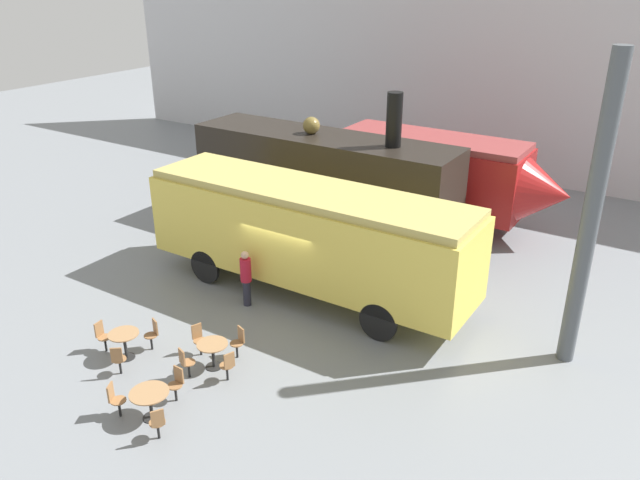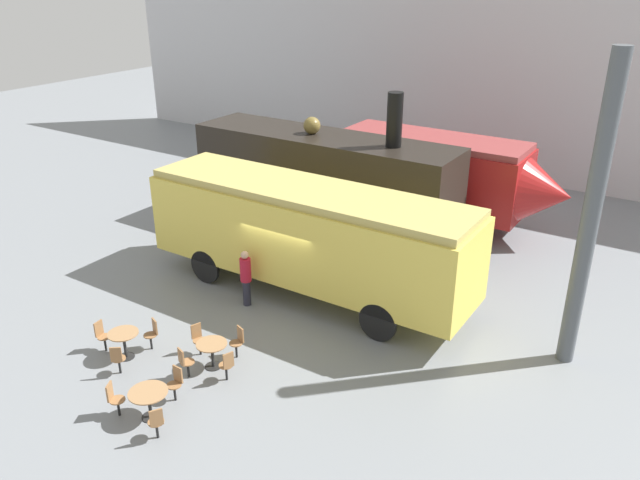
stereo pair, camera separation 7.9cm
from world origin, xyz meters
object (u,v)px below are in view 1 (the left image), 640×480
passenger_coach_vintage (308,231)px  cafe_table_near (124,339)px  visitor_person (246,276)px  cafe_chair_0 (102,334)px  cafe_table_mid (150,397)px  streamlined_locomotive (447,174)px  cafe_table_far (213,349)px  steam_locomotive (323,174)px

passenger_coach_vintage → cafe_table_near: size_ratio=13.13×
visitor_person → cafe_chair_0: bearing=-112.9°
cafe_chair_0 → visitor_person: size_ratio=0.48×
passenger_coach_vintage → cafe_chair_0: passenger_coach_vintage is taller
cafe_table_mid → cafe_chair_0: (-3.13, 1.24, -0.06)m
passenger_coach_vintage → streamlined_locomotive: bearing=79.8°
cafe_chair_0 → cafe_table_mid: bearing=-28.7°
passenger_coach_vintage → visitor_person: size_ratio=5.86×
cafe_table_far → cafe_chair_0: cafe_chair_0 is taller
streamlined_locomotive → cafe_table_near: bearing=-104.4°
cafe_chair_0 → visitor_person: bearing=60.1°
passenger_coach_vintage → cafe_table_near: bearing=-109.9°
cafe_table_far → visitor_person: size_ratio=0.44×
cafe_table_near → cafe_table_mid: cafe_table_near is taller
passenger_coach_vintage → cafe_table_far: passenger_coach_vintage is taller
passenger_coach_vintage → cafe_table_mid: passenger_coach_vintage is taller
steam_locomotive → cafe_table_far: bearing=-75.1°
cafe_table_near → cafe_table_far: (2.23, 0.94, -0.04)m
cafe_table_near → visitor_person: size_ratio=0.45×
steam_locomotive → cafe_table_near: size_ratio=12.87×
cafe_table_mid → cafe_chair_0: 3.37m
cafe_table_near → passenger_coach_vintage: bearing=70.1°
steam_locomotive → cafe_chair_0: size_ratio=11.91×
streamlined_locomotive → passenger_coach_vintage: (-1.39, -7.75, 0.01)m
streamlined_locomotive → steam_locomotive: (-3.63, -3.32, 0.25)m
streamlined_locomotive → cafe_table_mid: streamlined_locomotive is taller
streamlined_locomotive → visitor_person: 9.85m
steam_locomotive → visitor_person: steam_locomotive is taller
cafe_table_near → cafe_table_mid: bearing=-29.5°
cafe_table_far → cafe_chair_0: 3.18m
cafe_table_far → cafe_table_near: bearing=-157.2°
streamlined_locomotive → cafe_table_near: 13.92m
cafe_chair_0 → visitor_person: 4.41m
steam_locomotive → cafe_table_mid: bearing=-77.4°
visitor_person → cafe_table_mid: bearing=-74.9°
cafe_chair_0 → passenger_coach_vintage: bearing=56.9°
steam_locomotive → cafe_chair_0: steam_locomotive is taller
streamlined_locomotive → cafe_table_mid: 14.85m
cafe_table_mid → cafe_table_far: (-0.13, 2.27, -0.03)m
cafe_table_near → visitor_person: 4.07m
steam_locomotive → passenger_coach_vintage: size_ratio=0.98×
cafe_table_far → passenger_coach_vintage: bearing=92.3°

